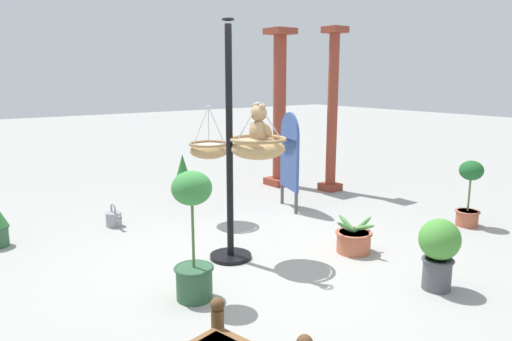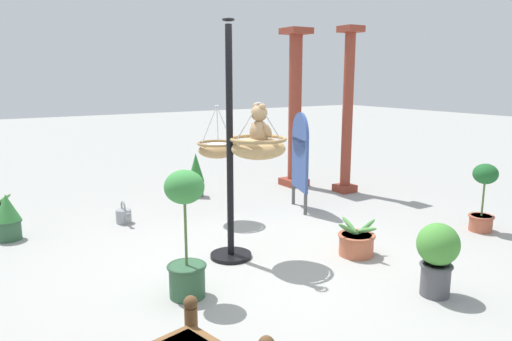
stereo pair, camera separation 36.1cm
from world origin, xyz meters
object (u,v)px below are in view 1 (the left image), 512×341
Objects in this scene: hanging_basket_with_teddy at (258,147)px; greenhouse_pillar_right at (279,112)px; teddy_bear at (260,128)px; potted_plant_fern_front at (439,249)px; potted_plant_trailing_ivy at (183,175)px; hanging_basket_left_high at (209,149)px; potted_plant_flowering_red at (354,239)px; potted_plant_small_succulent at (469,192)px; greenhouse_pillar_left at (332,114)px; display_sign_board at (290,152)px; watering_can at (114,219)px; display_pole_central at (230,188)px; potted_plant_bushy_green at (193,236)px.

hanging_basket_with_teddy is 3.47m from greenhouse_pillar_right.
teddy_bear is (0.00, 0.02, 0.20)m from hanging_basket_with_teddy.
potted_plant_trailing_ivy is at bearing -176.22° from potted_plant_fern_front.
hanging_basket_left_high is 1.36× the size of potted_plant_flowering_red.
potted_plant_small_succulent reaches higher than potted_plant_fern_front.
greenhouse_pillar_left is 4.06× the size of potted_plant_fern_front.
display_sign_board is (1.29, -0.86, -0.47)m from greenhouse_pillar_right.
watering_can is (0.59, -3.22, -1.20)m from greenhouse_pillar_right.
greenhouse_pillar_left reaches higher than display_pole_central.
potted_plant_small_succulent reaches higher than watering_can.
hanging_basket_with_teddy is at bearing -58.84° from greenhouse_pillar_left.
display_pole_central is at bearing -22.23° from hanging_basket_left_high.
teddy_bear is 3.45m from greenhouse_pillar_right.
greenhouse_pillar_left reaches higher than hanging_basket_left_high.
potted_plant_flowering_red is at bearing -40.24° from greenhouse_pillar_left.
greenhouse_pillar_left is at bearing 95.82° from hanging_basket_left_high.
display_sign_board is at bearing -71.21° from greenhouse_pillar_left.
potted_plant_flowering_red is 1.93m from potted_plant_small_succulent.
watering_can is at bearing -79.67° from greenhouse_pillar_right.
potted_plant_bushy_green is at bearing -56.11° from display_sign_board.
potted_plant_bushy_green is (0.59, -0.77, -0.19)m from display_pole_central.
potted_plant_small_succulent is (2.18, 2.55, -0.52)m from hanging_basket_left_high.
greenhouse_pillar_left is (-1.69, 2.77, -0.10)m from teddy_bear.
greenhouse_pillar_right is (-2.54, 2.36, 0.11)m from hanging_basket_with_teddy.
potted_plant_trailing_ivy is at bearing 168.91° from teddy_bear.
potted_plant_trailing_ivy reaches higher than potted_plant_flowering_red.
hanging_basket_with_teddy is 1.27m from potted_plant_bushy_green.
hanging_basket_with_teddy is 0.89× the size of potted_plant_fern_front.
watering_can is at bearing -106.57° from display_sign_board.
hanging_basket_with_teddy reaches higher than potted_plant_small_succulent.
display_sign_board is at bearing 122.13° from display_pole_central.
greenhouse_pillar_right is at bearing -172.03° from potted_plant_small_succulent.
potted_plant_trailing_ivy is (-0.20, -1.80, -0.94)m from greenhouse_pillar_right.
potted_plant_small_succulent is 4.15m from potted_plant_trailing_ivy.
hanging_basket_with_teddy is 3.27m from greenhouse_pillar_left.
potted_plant_trailing_ivy is 2.01× the size of watering_can.
display_pole_central is 1.75× the size of display_sign_board.
display_pole_central is 2.09m from potted_plant_fern_front.
watering_can is at bearing -154.30° from potted_plant_fern_front.
potted_plant_small_succulent is at bearing 0.68° from greenhouse_pillar_left.
potted_plant_trailing_ivy is at bearing -96.20° from greenhouse_pillar_right.
potted_plant_trailing_ivy is (-3.18, 1.58, -0.22)m from potted_plant_bushy_green.
hanging_basket_with_teddy is 0.20m from teddy_bear.
potted_plant_bushy_green is at bearing -26.40° from potted_plant_trailing_ivy.
potted_plant_flowering_red reaches higher than watering_can.
greenhouse_pillar_right is 1.92× the size of display_sign_board.
potted_plant_flowering_red is (-1.07, 0.09, -0.23)m from potted_plant_fern_front.
watering_can is at bearing -114.58° from hanging_basket_left_high.
hanging_basket_left_high reaches higher than potted_plant_fern_front.
potted_plant_trailing_ivy is (-2.73, 0.54, -1.03)m from teddy_bear.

